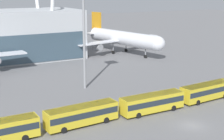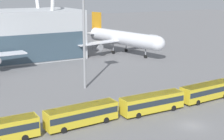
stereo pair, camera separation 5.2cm
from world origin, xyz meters
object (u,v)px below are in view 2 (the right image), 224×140
(airliner_at_gate_far, at_px, (121,38))
(shuttle_bus_2, at_px, (152,102))
(floodlight_mast, at_px, (83,8))
(shuttle_bus_1, at_px, (82,114))
(shuttle_bus_3, at_px, (207,91))

(airliner_at_gate_far, xyz_separation_m, shuttle_bus_2, (-23.68, -50.72, -3.24))
(airliner_at_gate_far, relative_size, shuttle_bus_2, 2.92)
(shuttle_bus_2, relative_size, floodlight_mast, 0.52)
(shuttle_bus_1, bearing_deg, shuttle_bus_3, -3.59)
(shuttle_bus_2, bearing_deg, shuttle_bus_1, 177.71)
(shuttle_bus_1, xyz_separation_m, floodlight_mast, (9.12, 18.66, 15.39))
(shuttle_bus_1, distance_m, shuttle_bus_3, 26.52)
(shuttle_bus_1, distance_m, shuttle_bus_2, 13.27)
(shuttle_bus_3, bearing_deg, floodlight_mast, 128.98)
(airliner_at_gate_far, bearing_deg, shuttle_bus_2, -36.91)
(shuttle_bus_1, bearing_deg, floodlight_mast, 60.83)
(airliner_at_gate_far, relative_size, shuttle_bus_1, 2.89)
(shuttle_bus_2, bearing_deg, shuttle_bus_3, 1.87)
(shuttle_bus_2, bearing_deg, airliner_at_gate_far, 65.23)
(shuttle_bus_1, bearing_deg, airliner_at_gate_far, 50.50)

